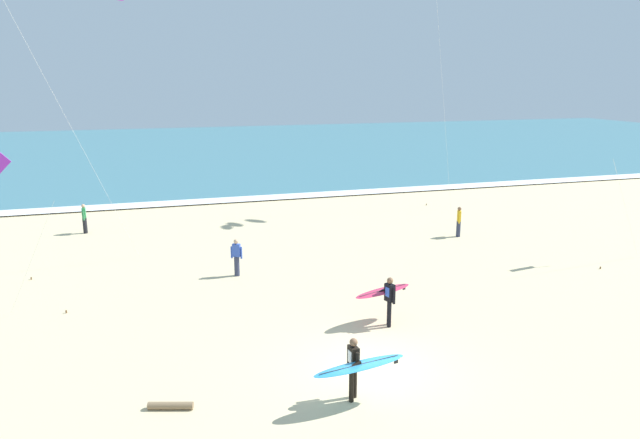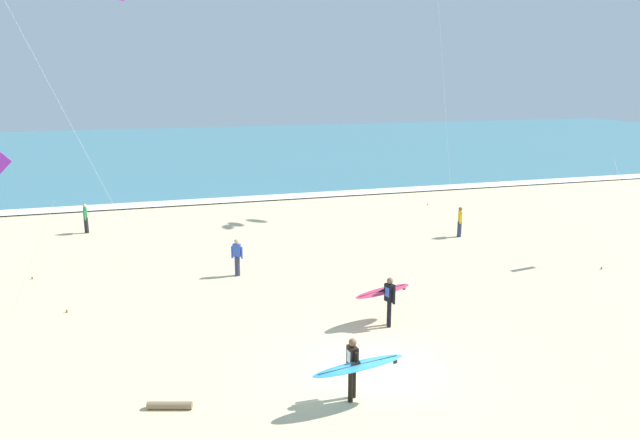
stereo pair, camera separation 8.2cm
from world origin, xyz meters
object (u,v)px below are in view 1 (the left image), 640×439
bystander_yellow_top (459,221)px  driftwood_log (171,406)px  surfer_lead (356,365)px  bystander_green_top (84,218)px  surfer_trailing (386,295)px  bystander_blue_top (237,257)px

bystander_yellow_top → driftwood_log: (-15.29, -12.58, -0.72)m
surfer_lead → bystander_yellow_top: bearing=51.8°
bystander_green_top → driftwood_log: 19.29m
surfer_trailing → bystander_yellow_top: size_ratio=1.44×
bystander_yellow_top → bystander_blue_top: size_ratio=1.00×
bystander_yellow_top → bystander_green_top: same height
bystander_blue_top → driftwood_log: bearing=-108.4°
bystander_green_top → bystander_blue_top: 11.38m
bystander_green_top → bystander_blue_top: same height
bystander_yellow_top → bystander_blue_top: same height
bystander_green_top → surfer_trailing: bearing=-55.8°
surfer_lead → surfer_trailing: 5.13m
driftwood_log → bystander_green_top: bearing=100.1°
surfer_lead → bystander_green_top: 21.56m
surfer_trailing → driftwood_log: (-7.25, -3.31, -0.95)m
surfer_lead → bystander_green_top: bearing=111.6°
surfer_lead → driftwood_log: (-4.56, 1.07, -0.95)m
surfer_lead → driftwood_log: surfer_lead is taller
bystander_yellow_top → driftwood_log: bystander_yellow_top is taller
surfer_lead → bystander_yellow_top: 17.36m
surfer_trailing → surfer_lead: bearing=-121.5°
bystander_yellow_top → surfer_trailing: bearing=-130.9°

